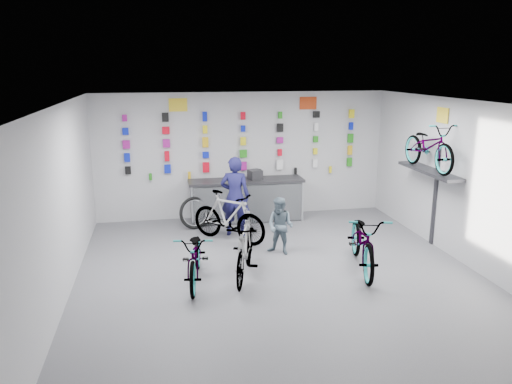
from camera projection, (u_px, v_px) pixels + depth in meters
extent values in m
plane|color=#4B4B50|center=(282.00, 281.00, 8.56)|extent=(8.00, 8.00, 0.00)
plane|color=white|center=(285.00, 104.00, 7.83)|extent=(8.00, 8.00, 0.00)
plane|color=#B3B3B5|center=(243.00, 155.00, 12.00)|extent=(7.00, 0.00, 7.00)
plane|color=#B3B3B5|center=(395.00, 308.00, 4.39)|extent=(7.00, 0.00, 7.00)
plane|color=#B3B3B5|center=(59.00, 207.00, 7.54)|extent=(0.00, 8.00, 8.00)
plane|color=#B3B3B5|center=(475.00, 187.00, 8.85)|extent=(0.00, 8.00, 8.00)
cube|color=black|center=(246.00, 202.00, 11.83)|extent=(2.60, 0.60, 0.90)
cube|color=silver|center=(248.00, 204.00, 11.54)|extent=(2.60, 0.02, 0.90)
cube|color=silver|center=(192.00, 207.00, 11.29)|extent=(0.04, 0.04, 0.96)
cube|color=silver|center=(303.00, 201.00, 11.78)|extent=(0.04, 0.04, 0.96)
cube|color=black|center=(246.00, 181.00, 11.70)|extent=(2.70, 0.66, 0.06)
cube|color=black|center=(128.00, 170.00, 11.49)|extent=(0.13, 0.06, 0.18)
cube|color=#0B1BB1|center=(168.00, 169.00, 11.66)|extent=(0.15, 0.06, 0.20)
cube|color=red|center=(206.00, 167.00, 11.83)|extent=(0.15, 0.06, 0.24)
cube|color=#901476|center=(243.00, 166.00, 11.99)|extent=(0.16, 0.06, 0.20)
cube|color=silver|center=(280.00, 165.00, 12.16)|extent=(0.15, 0.06, 0.24)
cube|color=silver|center=(315.00, 163.00, 12.33)|extent=(0.11, 0.06, 0.20)
cube|color=#1F7D16|center=(349.00, 162.00, 12.50)|extent=(0.12, 0.06, 0.21)
cube|color=#0B1BB1|center=(127.00, 157.00, 11.42)|extent=(0.13, 0.06, 0.20)
cube|color=red|center=(167.00, 156.00, 11.58)|extent=(0.11, 0.06, 0.23)
cube|color=#0B1BB1|center=(206.00, 155.00, 11.75)|extent=(0.15, 0.06, 0.15)
cube|color=#1F7D16|center=(243.00, 154.00, 11.92)|extent=(0.17, 0.06, 0.18)
cube|color=red|center=(280.00, 152.00, 12.09)|extent=(0.10, 0.06, 0.16)
cube|color=yellow|center=(315.00, 151.00, 12.26)|extent=(0.10, 0.06, 0.15)
cube|color=gold|center=(350.00, 150.00, 12.43)|extent=(0.11, 0.06, 0.23)
cube|color=#901476|center=(126.00, 144.00, 11.34)|extent=(0.16, 0.06, 0.19)
cube|color=#901476|center=(166.00, 143.00, 11.51)|extent=(0.16, 0.06, 0.19)
cube|color=gold|center=(205.00, 142.00, 11.68)|extent=(0.14, 0.06, 0.23)
cube|color=yellow|center=(243.00, 141.00, 11.85)|extent=(0.13, 0.06, 0.19)
cube|color=#901476|center=(280.00, 140.00, 12.02)|extent=(0.15, 0.06, 0.14)
cube|color=#1F7D16|center=(316.00, 139.00, 12.19)|extent=(0.12, 0.06, 0.15)
cube|color=#1F7D16|center=(350.00, 138.00, 12.35)|extent=(0.13, 0.06, 0.22)
cube|color=#0B1BB1|center=(126.00, 131.00, 11.27)|extent=(0.14, 0.06, 0.16)
cube|color=red|center=(166.00, 130.00, 11.44)|extent=(0.17, 0.06, 0.17)
cube|color=yellow|center=(205.00, 129.00, 11.61)|extent=(0.10, 0.06, 0.18)
cube|color=#0B1BB1|center=(243.00, 129.00, 11.78)|extent=(0.10, 0.06, 0.15)
cube|color=black|center=(280.00, 128.00, 11.94)|extent=(0.15, 0.06, 0.20)
cube|color=silver|center=(316.00, 127.00, 12.11)|extent=(0.09, 0.06, 0.19)
cube|color=#0B1BB1|center=(351.00, 126.00, 12.28)|extent=(0.10, 0.06, 0.18)
cube|color=#901476|center=(125.00, 118.00, 11.20)|extent=(0.11, 0.06, 0.15)
cube|color=black|center=(165.00, 117.00, 11.37)|extent=(0.15, 0.06, 0.21)
cube|color=#0B1BB1|center=(205.00, 116.00, 11.53)|extent=(0.10, 0.06, 0.22)
cube|color=red|center=(243.00, 116.00, 11.70)|extent=(0.11, 0.06, 0.17)
cube|color=#1F7D16|center=(280.00, 115.00, 11.87)|extent=(0.09, 0.06, 0.16)
cube|color=black|center=(316.00, 114.00, 12.04)|extent=(0.16, 0.06, 0.15)
cube|color=yellow|center=(352.00, 114.00, 12.21)|extent=(0.13, 0.06, 0.21)
cylinder|color=#1F7D16|center=(150.00, 177.00, 11.61)|extent=(0.07, 0.07, 0.16)
cylinder|color=gold|center=(189.00, 175.00, 11.77)|extent=(0.07, 0.07, 0.16)
cylinder|color=black|center=(260.00, 172.00, 12.09)|extent=(0.07, 0.07, 0.16)
cylinder|color=black|center=(296.00, 171.00, 12.26)|extent=(0.07, 0.07, 0.16)
cylinder|color=yellow|center=(330.00, 169.00, 12.43)|extent=(0.07, 0.07, 0.16)
cube|color=#333338|center=(429.00, 171.00, 9.94)|extent=(0.38, 1.90, 0.06)
cube|color=#333338|center=(435.00, 197.00, 10.11)|extent=(0.04, 0.10, 2.00)
cube|color=yellow|center=(178.00, 105.00, 11.40)|extent=(0.42, 0.02, 0.30)
cube|color=#BC3B16|center=(308.00, 103.00, 11.98)|extent=(0.42, 0.02, 0.30)
cube|color=yellow|center=(442.00, 115.00, 9.71)|extent=(0.02, 0.40, 0.30)
imported|color=gray|center=(196.00, 256.00, 8.40)|extent=(0.87, 1.85, 0.93)
imported|color=gray|center=(245.00, 249.00, 8.58)|extent=(1.01, 1.82, 1.06)
imported|color=gray|center=(363.00, 241.00, 8.93)|extent=(1.17, 2.18, 1.09)
imported|color=gray|center=(229.00, 217.00, 10.38)|extent=(1.65, 1.58, 1.07)
imported|color=gray|center=(429.00, 146.00, 9.81)|extent=(0.63, 1.80, 0.95)
imported|color=#161543|center=(235.00, 196.00, 10.69)|extent=(0.73, 0.59, 1.73)
imported|color=#4E606D|center=(280.00, 226.00, 9.67)|extent=(0.69, 0.67, 1.13)
torus|color=black|center=(195.00, 213.00, 11.25)|extent=(0.77, 0.45, 0.74)
torus|color=silver|center=(195.00, 213.00, 11.25)|extent=(0.62, 0.33, 0.60)
cube|color=black|center=(255.00, 175.00, 11.71)|extent=(0.35, 0.36, 0.22)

